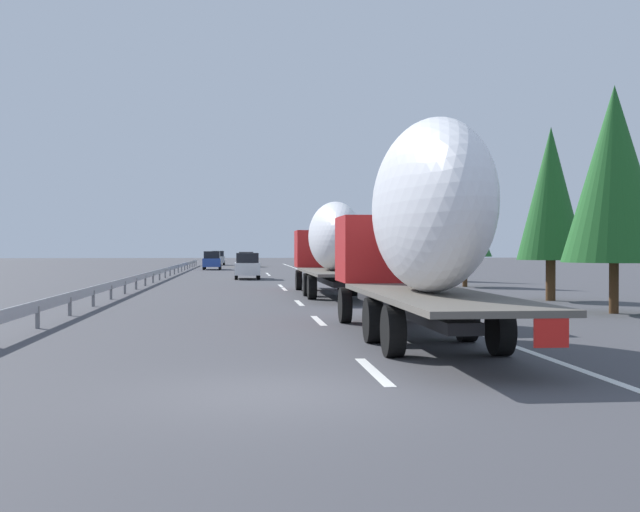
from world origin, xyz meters
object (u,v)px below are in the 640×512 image
(truck_lead, at_px, (331,243))
(car_blue_sedan, at_px, (212,260))
(car_white_van, at_px, (247,266))
(truck_trailing, at_px, (419,223))
(car_yellow_coupe, at_px, (246,259))
(road_sign, at_px, (351,251))
(car_silver_hatch, at_px, (218,258))

(truck_lead, relative_size, car_blue_sedan, 3.12)
(car_white_van, distance_m, car_blue_sedan, 25.48)
(truck_trailing, xyz_separation_m, car_yellow_coupe, (75.57, 3.44, -1.85))
(truck_trailing, relative_size, car_yellow_coupe, 2.87)
(car_white_van, relative_size, road_sign, 1.52)
(truck_trailing, xyz_separation_m, car_silver_hatch, (85.55, 6.98, -1.82))
(truck_trailing, height_order, car_yellow_coupe, truck_trailing)
(road_sign, bearing_deg, car_yellow_coupe, 8.78)
(road_sign, bearing_deg, car_silver_hatch, 10.90)
(car_blue_sedan, bearing_deg, truck_trailing, -173.72)
(car_yellow_coupe, bearing_deg, truck_trailing, -177.39)
(car_blue_sedan, height_order, road_sign, road_sign)
(truck_lead, height_order, car_white_van, truck_lead)
(car_yellow_coupe, xyz_separation_m, road_sign, (-42.36, -6.54, 1.12))
(truck_trailing, bearing_deg, truck_lead, -0.00)
(car_blue_sedan, xyz_separation_m, car_yellow_coupe, (12.11, -3.54, -0.04))
(truck_lead, relative_size, car_white_van, 3.25)
(car_white_van, bearing_deg, road_sign, -126.61)
(car_silver_hatch, relative_size, road_sign, 1.58)
(car_white_van, distance_m, car_silver_hatch, 47.46)
(car_white_van, height_order, car_blue_sedan, car_blue_sedan)
(car_silver_hatch, bearing_deg, car_yellow_coupe, -160.45)
(truck_trailing, distance_m, car_silver_hatch, 85.85)
(car_silver_hatch, bearing_deg, car_blue_sedan, -179.99)
(car_silver_hatch, relative_size, car_yellow_coupe, 0.98)
(car_white_van, distance_m, car_yellow_coupe, 37.36)
(car_white_van, bearing_deg, car_yellow_coupe, -0.29)
(car_silver_hatch, bearing_deg, truck_trailing, -175.33)
(car_blue_sedan, xyz_separation_m, road_sign, (-30.26, -10.08, 1.08))
(car_yellow_coupe, bearing_deg, car_white_van, 179.71)
(truck_trailing, xyz_separation_m, car_blue_sedan, (63.47, 6.98, -1.81))
(truck_lead, distance_m, road_sign, 15.68)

